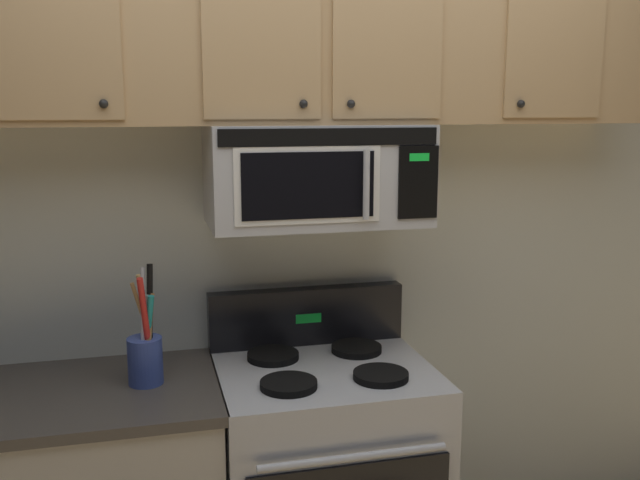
{
  "coord_description": "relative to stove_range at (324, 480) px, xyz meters",
  "views": [
    {
      "loc": [
        -0.6,
        -1.89,
        1.82
      ],
      "look_at": [
        0.0,
        0.49,
        1.35
      ],
      "focal_mm": 39.99,
      "sensor_mm": 36.0,
      "label": 1
    }
  ],
  "objects": [
    {
      "name": "over_range_microwave",
      "position": [
        -0.0,
        0.12,
        1.11
      ],
      "size": [
        0.76,
        0.43,
        0.35
      ],
      "color": "#B7BABF"
    },
    {
      "name": "back_wall",
      "position": [
        0.0,
        0.37,
        0.88
      ],
      "size": [
        5.2,
        0.1,
        2.7
      ],
      "primitive_type": "cube",
      "color": "silver",
      "rests_on": "ground_plane"
    },
    {
      "name": "stove_range",
      "position": [
        0.0,
        0.0,
        0.0
      ],
      "size": [
        0.76,
        0.69,
        1.12
      ],
      "color": "#B7BABF",
      "rests_on": "ground_plane"
    },
    {
      "name": "upper_cabinets",
      "position": [
        -0.0,
        0.15,
        1.56
      ],
      "size": [
        2.5,
        0.36,
        0.55
      ],
      "color": "tan"
    },
    {
      "name": "utensil_crock_blue",
      "position": [
        -0.61,
        0.01,
        0.55
      ],
      "size": [
        0.12,
        0.12,
        0.4
      ],
      "color": "#384C9E",
      "rests_on": "counter_segment"
    }
  ]
}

